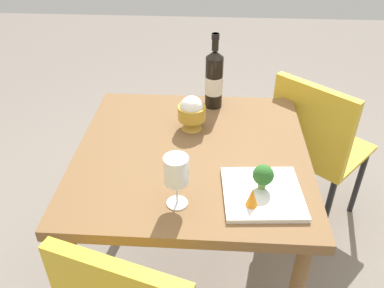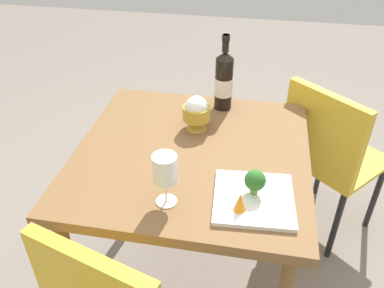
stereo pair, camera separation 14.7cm
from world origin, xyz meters
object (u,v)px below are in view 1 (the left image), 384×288
Objects in this scene: rice_bowl at (192,112)px; serving_plate at (262,193)px; chair_by_wall at (314,141)px; wine_glass at (176,171)px; carrot_garnish_left at (252,197)px; wine_bottle at (214,79)px; broccoli_floret at (263,175)px.

rice_bowl reaches higher than serving_plate.
chair_by_wall is 0.76m from serving_plate.
wine_glass is 0.67× the size of serving_plate.
chair_by_wall is at bearing -27.23° from carrot_garnish_left.
carrot_garnish_left is at bearing -168.66° from wine_bottle.
carrot_garnish_left is (-0.08, 0.04, -0.02)m from broccoli_floret.
wine_bottle is 0.21m from rice_bowl.
serving_plate is (-0.57, -0.17, -0.12)m from wine_bottle.
serving_plate is (-0.65, 0.33, 0.23)m from chair_by_wall.
rice_bowl is 2.21× the size of carrot_garnish_left.
carrot_garnish_left is at bearing -154.85° from rice_bowl.
wine_glass reaches higher than broccoli_floret.
serving_plate is at bearing -175.69° from broccoli_floret.
carrot_garnish_left is (-0.64, -0.13, -0.08)m from wine_bottle.
carrot_garnish_left is (-0.01, -0.23, -0.08)m from wine_glass.
serving_plate is at bearing -75.15° from chair_by_wall.
chair_by_wall is at bearing -27.59° from broccoli_floret.
wine_glass is (-0.63, 0.10, 0.00)m from wine_bottle.
wine_bottle is at bearing 16.73° from broccoli_floret.
carrot_garnish_left is at bearing -75.62° from chair_by_wall.
rice_bowl reaches higher than carrot_garnish_left.
rice_bowl is (-0.19, 0.08, -0.05)m from wine_bottle.
wine_bottle is 2.30× the size of rice_bowl.
serving_plate is 0.09m from carrot_garnish_left.
wine_bottle is 3.80× the size of broccoli_floret.
wine_glass is (-0.70, 0.60, 0.35)m from chair_by_wall.
broccoli_floret is at bearing -163.27° from wine_bottle.
wine_bottle reaches higher than chair_by_wall.
carrot_garnish_left is (-0.06, 0.04, 0.04)m from serving_plate.
chair_by_wall is 3.18× the size of serving_plate.
serving_plate is at bearing -31.61° from carrot_garnish_left.
wine_bottle is (-0.07, 0.49, 0.35)m from chair_by_wall.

